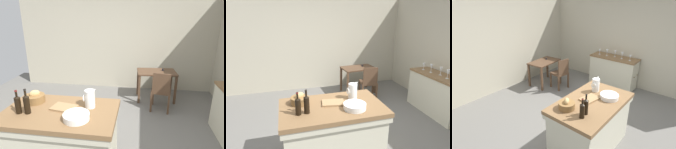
% 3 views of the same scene
% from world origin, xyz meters
% --- Properties ---
extents(ground_plane, '(6.76, 6.76, 0.00)m').
position_xyz_m(ground_plane, '(0.00, 0.00, 0.00)').
color(ground_plane, '#66635E').
extents(wall_back, '(5.32, 0.12, 2.60)m').
position_xyz_m(wall_back, '(0.00, 2.60, 1.30)').
color(wall_back, '#B2AA93').
rests_on(wall_back, ground).
extents(island_table, '(1.43, 0.87, 0.92)m').
position_xyz_m(island_table, '(-0.33, -0.59, 0.49)').
color(island_table, brown).
rests_on(island_table, ground).
extents(side_cabinet, '(0.52, 1.36, 0.88)m').
position_xyz_m(side_cabinet, '(2.26, 0.25, 0.44)').
color(side_cabinet, brown).
rests_on(side_cabinet, ground).
extents(writing_desk, '(0.94, 0.63, 0.77)m').
position_xyz_m(writing_desk, '(1.05, 1.88, 0.60)').
color(writing_desk, '#513826').
rests_on(writing_desk, ground).
extents(wooden_chair, '(0.46, 0.46, 0.89)m').
position_xyz_m(wooden_chair, '(1.11, 1.30, 0.48)').
color(wooden_chair, '#513826').
rests_on(wooden_chair, ground).
extents(pitcher, '(0.17, 0.13, 0.28)m').
position_xyz_m(pitcher, '(0.02, -0.45, 1.04)').
color(pitcher, white).
rests_on(pitcher, island_table).
extents(wash_bowl, '(0.31, 0.31, 0.07)m').
position_xyz_m(wash_bowl, '(-0.06, -0.76, 0.95)').
color(wash_bowl, white).
rests_on(wash_bowl, island_table).
extents(bread_basket, '(0.25, 0.25, 0.17)m').
position_xyz_m(bread_basket, '(-0.75, -0.41, 0.98)').
color(bread_basket, brown).
rests_on(bread_basket, island_table).
extents(cutting_board, '(0.34, 0.26, 0.02)m').
position_xyz_m(cutting_board, '(-0.30, -0.53, 0.93)').
color(cutting_board, '#99754C').
rests_on(cutting_board, island_table).
extents(wine_bottle_dark, '(0.07, 0.07, 0.32)m').
position_xyz_m(wine_bottle_dark, '(-0.69, -0.71, 1.05)').
color(wine_bottle_dark, black).
rests_on(wine_bottle_dark, island_table).
extents(wine_bottle_amber, '(0.07, 0.07, 0.30)m').
position_xyz_m(wine_bottle_amber, '(-0.80, -0.72, 1.04)').
color(wine_bottle_amber, black).
rests_on(wine_bottle_amber, island_table).
extents(wine_glass_left, '(0.07, 0.07, 0.19)m').
position_xyz_m(wine_glass_left, '(2.23, 0.02, 1.01)').
color(wine_glass_left, white).
rests_on(wine_glass_left, side_cabinet).
extents(wine_glass_middle, '(0.07, 0.07, 0.18)m').
position_xyz_m(wine_glass_middle, '(2.28, 0.25, 1.01)').
color(wine_glass_middle, white).
rests_on(wine_glass_middle, side_cabinet).
extents(wine_glass_right, '(0.07, 0.07, 0.19)m').
position_xyz_m(wine_glass_right, '(2.23, 0.48, 1.01)').
color(wine_glass_right, white).
rests_on(wine_glass_right, side_cabinet).
extents(wine_glass_far_right, '(0.07, 0.07, 0.16)m').
position_xyz_m(wine_glass_far_right, '(2.22, 0.72, 0.99)').
color(wine_glass_far_right, white).
rests_on(wine_glass_far_right, side_cabinet).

